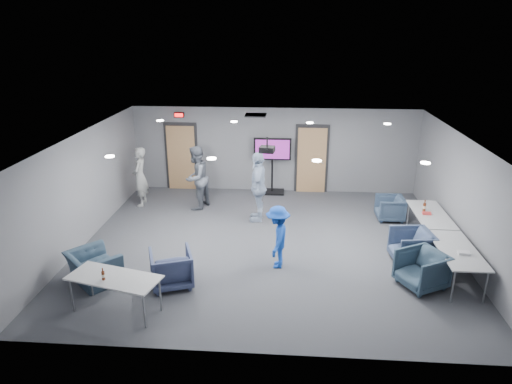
# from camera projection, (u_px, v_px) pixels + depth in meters

# --- Properties ---
(floor) EXTENTS (9.00, 9.00, 0.00)m
(floor) POSITION_uv_depth(u_px,v_px,m) (267.00, 244.00, 11.25)
(floor) COLOR #3E4046
(floor) RESTS_ON ground
(ceiling) EXTENTS (9.00, 9.00, 0.00)m
(ceiling) POSITION_uv_depth(u_px,v_px,m) (268.00, 137.00, 10.32)
(ceiling) COLOR silver
(ceiling) RESTS_ON wall_back
(wall_back) EXTENTS (9.00, 0.02, 2.70)m
(wall_back) POSITION_uv_depth(u_px,v_px,m) (274.00, 150.00, 14.53)
(wall_back) COLOR slate
(wall_back) RESTS_ON floor
(wall_front) EXTENTS (9.00, 0.02, 2.70)m
(wall_front) POSITION_uv_depth(u_px,v_px,m) (255.00, 282.00, 7.04)
(wall_front) COLOR slate
(wall_front) RESTS_ON floor
(wall_left) EXTENTS (0.02, 8.00, 2.70)m
(wall_left) POSITION_uv_depth(u_px,v_px,m) (83.00, 188.00, 11.10)
(wall_left) COLOR slate
(wall_left) RESTS_ON floor
(wall_right) EXTENTS (0.02, 8.00, 2.70)m
(wall_right) POSITION_uv_depth(u_px,v_px,m) (463.00, 198.00, 10.47)
(wall_right) COLOR slate
(wall_right) RESTS_ON floor
(door_left) EXTENTS (1.06, 0.17, 2.24)m
(door_left) POSITION_uv_depth(u_px,v_px,m) (182.00, 157.00, 14.80)
(door_left) COLOR black
(door_left) RESTS_ON wall_back
(door_right) EXTENTS (1.06, 0.17, 2.24)m
(door_right) POSITION_uv_depth(u_px,v_px,m) (312.00, 160.00, 14.50)
(door_right) COLOR black
(door_right) RESTS_ON wall_back
(exit_sign) EXTENTS (0.32, 0.08, 0.16)m
(exit_sign) POSITION_uv_depth(u_px,v_px,m) (179.00, 115.00, 14.30)
(exit_sign) COLOR black
(exit_sign) RESTS_ON wall_back
(hvac_diffuser) EXTENTS (0.60, 0.60, 0.03)m
(hvac_diffuser) POSITION_uv_depth(u_px,v_px,m) (256.00, 115.00, 12.99)
(hvac_diffuser) COLOR black
(hvac_diffuser) RESTS_ON ceiling
(downlights) EXTENTS (6.18, 3.78, 0.02)m
(downlights) POSITION_uv_depth(u_px,v_px,m) (268.00, 138.00, 10.33)
(downlights) COLOR white
(downlights) RESTS_ON ceiling
(person_a) EXTENTS (0.47, 0.67, 1.77)m
(person_a) POSITION_uv_depth(u_px,v_px,m) (140.00, 177.00, 13.46)
(person_a) COLOR #9FA29F
(person_a) RESTS_ON floor
(person_b) EXTENTS (0.98, 1.10, 1.88)m
(person_b) POSITION_uv_depth(u_px,v_px,m) (196.00, 178.00, 13.20)
(person_b) COLOR slate
(person_b) RESTS_ON floor
(person_c) EXTENTS (0.49, 1.14, 1.94)m
(person_c) POSITION_uv_depth(u_px,v_px,m) (258.00, 187.00, 12.38)
(person_c) COLOR #A7BAD7
(person_c) RESTS_ON floor
(person_d) EXTENTS (0.60, 0.96, 1.43)m
(person_d) POSITION_uv_depth(u_px,v_px,m) (278.00, 237.00, 10.00)
(person_d) COLOR #1B48B5
(person_d) RESTS_ON floor
(chair_right_a) EXTENTS (0.75, 0.73, 0.67)m
(chair_right_a) POSITION_uv_depth(u_px,v_px,m) (390.00, 208.00, 12.59)
(chair_right_a) COLOR #36475E
(chair_right_a) RESTS_ON floor
(chair_right_b) EXTENTS (0.95, 0.93, 0.78)m
(chair_right_b) POSITION_uv_depth(u_px,v_px,m) (411.00, 247.00, 10.27)
(chair_right_b) COLOR #3C4A68
(chair_right_b) RESTS_ON floor
(chair_right_c) EXTENTS (1.14, 1.13, 0.77)m
(chair_right_c) POSITION_uv_depth(u_px,v_px,m) (422.00, 270.00, 9.31)
(chair_right_c) COLOR #334859
(chair_right_c) RESTS_ON floor
(chair_front_a) EXTENTS (1.06, 1.08, 0.77)m
(chair_front_a) POSITION_uv_depth(u_px,v_px,m) (171.00, 268.00, 9.37)
(chair_front_a) COLOR #3D4669
(chair_front_a) RESTS_ON floor
(chair_front_b) EXTENTS (1.36, 1.35, 0.66)m
(chair_front_b) POSITION_uv_depth(u_px,v_px,m) (94.00, 267.00, 9.50)
(chair_front_b) COLOR #314456
(chair_front_b) RESTS_ON floor
(table_right_a) EXTENTS (0.77, 1.86, 0.73)m
(table_right_a) POSITION_uv_depth(u_px,v_px,m) (431.00, 215.00, 11.22)
(table_right_a) COLOR #A1A3A6
(table_right_a) RESTS_ON floor
(table_right_b) EXTENTS (0.77, 1.85, 0.73)m
(table_right_b) POSITION_uv_depth(u_px,v_px,m) (457.00, 251.00, 9.44)
(table_right_b) COLOR #A1A3A6
(table_right_b) RESTS_ON floor
(table_front_left) EXTENTS (1.84, 1.12, 0.73)m
(table_front_left) POSITION_uv_depth(u_px,v_px,m) (114.00, 279.00, 8.39)
(table_front_left) COLOR #A1A3A6
(table_front_left) RESTS_ON floor
(bottle_front) EXTENTS (0.06, 0.06, 0.24)m
(bottle_front) POSITION_uv_depth(u_px,v_px,m) (103.00, 275.00, 8.25)
(bottle_front) COLOR #55220E
(bottle_front) RESTS_ON table_front_left
(bottle_right) EXTENTS (0.08, 0.08, 0.29)m
(bottle_right) POSITION_uv_depth(u_px,v_px,m) (424.00, 207.00, 11.33)
(bottle_right) COLOR #55220E
(bottle_right) RESTS_ON table_right_a
(snack_box) EXTENTS (0.22, 0.15, 0.05)m
(snack_box) POSITION_uv_depth(u_px,v_px,m) (427.00, 213.00, 11.17)
(snack_box) COLOR red
(snack_box) RESTS_ON table_right_a
(wrapper) EXTENTS (0.24, 0.18, 0.05)m
(wrapper) POSITION_uv_depth(u_px,v_px,m) (464.00, 253.00, 9.21)
(wrapper) COLOR silver
(wrapper) RESTS_ON table_right_b
(tv_stand) EXTENTS (1.17, 0.56, 1.80)m
(tv_stand) POSITION_uv_depth(u_px,v_px,m) (272.00, 162.00, 14.41)
(tv_stand) COLOR black
(tv_stand) RESTS_ON floor
(projector) EXTENTS (0.38, 0.35, 0.36)m
(projector) POSITION_uv_depth(u_px,v_px,m) (267.00, 149.00, 10.48)
(projector) COLOR black
(projector) RESTS_ON ceiling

